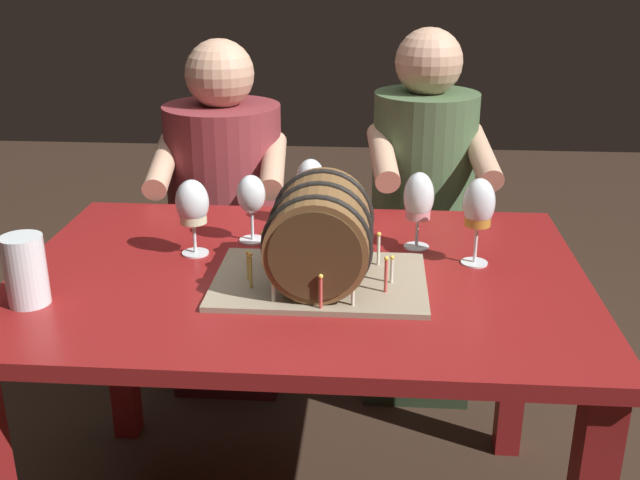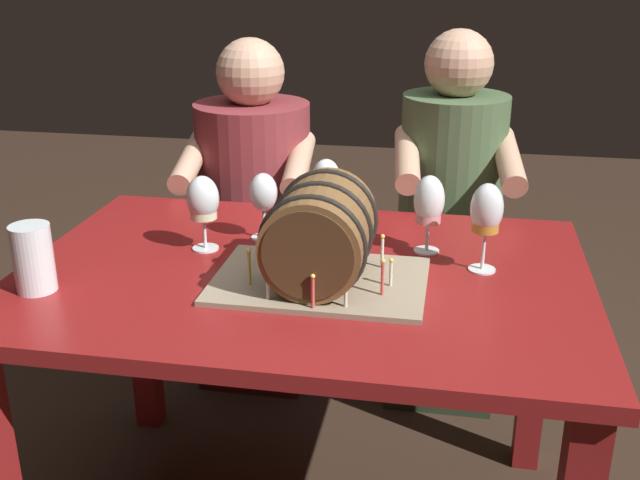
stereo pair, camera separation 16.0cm
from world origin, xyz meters
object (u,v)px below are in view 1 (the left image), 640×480
(wine_glass_white, at_px, (192,206))
(person_seated_left, at_px, (227,229))
(dining_table, at_px, (300,315))
(person_seated_right, at_px, (420,236))
(wine_glass_empty, at_px, (251,196))
(wine_glass_red, at_px, (310,181))
(beer_pint, at_px, (26,274))
(wine_glass_rose, at_px, (419,200))
(wine_glass_amber, at_px, (479,207))
(barrel_cake, at_px, (320,238))

(wine_glass_white, xyz_separation_m, person_seated_left, (-0.06, 0.65, -0.30))
(dining_table, relative_size, person_seated_right, 1.07)
(person_seated_left, bearing_deg, wine_glass_empty, -72.19)
(dining_table, xyz_separation_m, wine_glass_red, (-0.00, 0.30, 0.23))
(beer_pint, bearing_deg, person_seated_right, 48.16)
(person_seated_left, distance_m, person_seated_right, 0.63)
(wine_glass_rose, relative_size, person_seated_left, 0.16)
(beer_pint, bearing_deg, wine_glass_amber, 16.67)
(beer_pint, bearing_deg, wine_glass_red, 43.98)
(wine_glass_white, relative_size, beer_pint, 1.25)
(beer_pint, bearing_deg, wine_glass_rose, 24.71)
(beer_pint, bearing_deg, wine_glass_empty, 43.95)
(wine_glass_empty, xyz_separation_m, person_seated_right, (0.45, 0.56, -0.30))
(wine_glass_empty, distance_m, wine_glass_amber, 0.54)
(wine_glass_empty, distance_m, person_seated_left, 0.66)
(barrel_cake, height_order, wine_glass_empty, barrel_cake)
(wine_glass_white, distance_m, person_seated_right, 0.92)
(wine_glass_rose, height_order, person_seated_left, person_seated_left)
(wine_glass_amber, relative_size, wine_glass_rose, 1.08)
(barrel_cake, relative_size, person_seated_left, 0.40)
(dining_table, distance_m, person_seated_left, 0.80)
(wine_glass_empty, relative_size, person_seated_right, 0.14)
(dining_table, height_order, wine_glass_amber, wine_glass_amber)
(beer_pint, height_order, person_seated_right, person_seated_right)
(dining_table, bearing_deg, wine_glass_empty, 126.89)
(person_seated_left, bearing_deg, dining_table, -67.00)
(beer_pint, bearing_deg, barrel_cake, 13.65)
(wine_glass_amber, relative_size, person_seated_left, 0.18)
(dining_table, relative_size, wine_glass_rose, 6.76)
(person_seated_right, bearing_deg, wine_glass_empty, -128.61)
(wine_glass_white, height_order, person_seated_right, person_seated_right)
(wine_glass_amber, distance_m, wine_glass_rose, 0.16)
(wine_glass_empty, bearing_deg, dining_table, -53.11)
(barrel_cake, height_order, person_seated_left, person_seated_left)
(barrel_cake, xyz_separation_m, wine_glass_empty, (-0.18, 0.24, 0.01))
(dining_table, distance_m, wine_glass_red, 0.38)
(beer_pint, xyz_separation_m, person_seated_left, (0.22, 0.94, -0.25))
(barrel_cake, distance_m, wine_glass_empty, 0.30)
(wine_glass_red, height_order, beer_pint, wine_glass_red)
(dining_table, height_order, wine_glass_empty, wine_glass_empty)
(barrel_cake, distance_m, wine_glass_amber, 0.37)
(wine_glass_white, bearing_deg, barrel_cake, -25.56)
(dining_table, distance_m, wine_glass_amber, 0.47)
(person_seated_left, height_order, person_seated_right, person_seated_right)
(wine_glass_red, distance_m, person_seated_right, 0.62)
(wine_glass_empty, bearing_deg, barrel_cake, -52.51)
(barrel_cake, xyz_separation_m, wine_glass_red, (-0.05, 0.37, 0.01))
(barrel_cake, height_order, wine_glass_amber, barrel_cake)
(person_seated_left, bearing_deg, wine_glass_white, -84.91)
(wine_glass_empty, relative_size, wine_glass_rose, 0.89)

